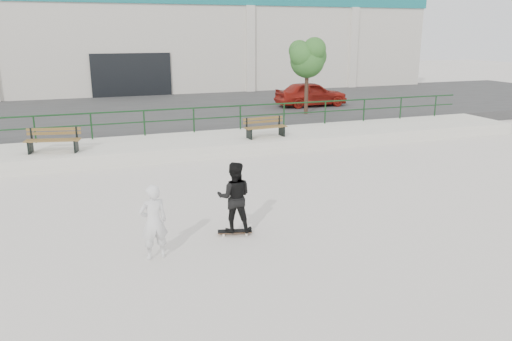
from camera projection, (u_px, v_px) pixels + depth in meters
name	position (u px, v px, depth m)	size (l,w,h in m)	color
ground	(264.00, 252.00, 10.53)	(120.00, 120.00, 0.00)	silver
ledge	(176.00, 147.00, 19.08)	(30.00, 3.00, 0.50)	silver
parking_strip	(146.00, 114.00, 26.79)	(60.00, 14.00, 0.50)	#343434
railing	(169.00, 116.00, 19.99)	(28.00, 0.06, 1.03)	#163D1C
commercial_building	(118.00, 31.00, 38.32)	(44.20, 16.33, 8.00)	beige
bench_left	(53.00, 140.00, 17.03)	(1.87, 0.88, 0.83)	brown
bench_right	(265.00, 127.00, 19.49)	(1.73, 0.62, 0.78)	brown
tree	(308.00, 57.00, 24.43)	(2.11, 1.88, 3.75)	#4A3125
red_car	(311.00, 94.00, 27.62)	(1.61, 3.99, 1.36)	maroon
skateboard	(235.00, 231.00, 11.42)	(0.81, 0.38, 0.09)	black
standing_skater	(234.00, 197.00, 11.20)	(0.79, 0.61, 1.62)	black
seated_skater	(153.00, 222.00, 10.05)	(0.57, 0.38, 1.57)	silver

